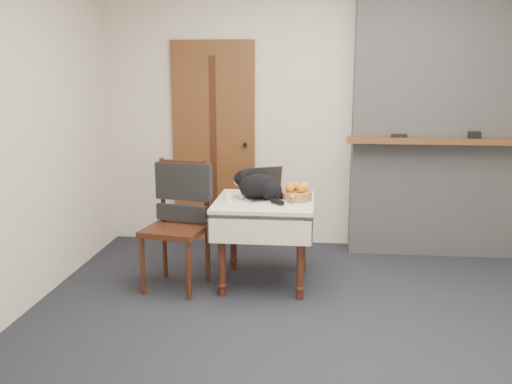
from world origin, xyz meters
The scene contains 12 objects.
ground centered at (0.00, 0.00, 0.00)m, with size 4.50×4.50×0.00m, color black.
room_shell centered at (0.00, 0.46, 1.76)m, with size 4.52×4.01×2.61m.
door centered at (-1.20, 1.97, 1.00)m, with size 0.82×0.10×2.00m.
chimney centered at (0.90, 1.85, 1.30)m, with size 1.62×0.48×2.60m.
side_table centered at (-0.58, 0.83, 0.59)m, with size 0.78×0.78×0.70m.
laptop centered at (-0.58, 0.87, 0.76)m, with size 0.42×0.40×0.25m.
cat centered at (-0.61, 0.83, 0.81)m, with size 0.45×0.37×0.25m.
cream_jar centered at (-0.86, 0.77, 0.73)m, with size 0.06×0.06×0.07m, color white.
pill_bottle centered at (-0.36, 0.73, 0.74)m, with size 0.03×0.03×0.07m.
fruit_basket centered at (-0.33, 0.87, 0.76)m, with size 0.24×0.24×0.14m.
desk_clutter centered at (-0.39, 0.88, 0.70)m, with size 0.14×0.02×0.01m, color black.
chair centered at (-1.25, 0.75, 0.65)m, with size 0.54×0.53×1.02m.
Camera 1 is at (-0.17, -3.58, 1.72)m, focal length 40.00 mm.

